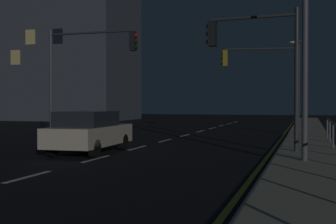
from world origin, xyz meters
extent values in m
plane|color=black|center=(0.00, 17.50, 0.00)|extent=(112.00, 112.00, 0.00)
cube|color=#9E937F|center=(6.80, 17.50, 0.07)|extent=(2.18, 77.00, 0.14)
cube|color=silver|center=(0.00, 9.00, 0.01)|extent=(0.14, 2.00, 0.01)
cube|color=silver|center=(0.00, 13.00, 0.01)|extent=(0.14, 2.00, 0.01)
cube|color=silver|center=(0.00, 17.00, 0.01)|extent=(0.14, 2.00, 0.01)
cube|color=silver|center=(0.00, 21.00, 0.01)|extent=(0.14, 2.00, 0.01)
cube|color=silver|center=(0.00, 25.00, 0.01)|extent=(0.14, 2.00, 0.01)
cube|color=silver|center=(0.00, 29.00, 0.01)|extent=(0.14, 2.00, 0.01)
cube|color=silver|center=(0.00, 33.00, 0.01)|extent=(0.14, 2.00, 0.01)
cube|color=silver|center=(0.00, 37.00, 0.01)|extent=(0.14, 2.00, 0.01)
cube|color=silver|center=(0.00, 41.00, 0.01)|extent=(0.14, 2.00, 0.01)
cube|color=silver|center=(0.00, 45.00, 0.01)|extent=(0.14, 2.00, 0.01)
cube|color=gold|center=(5.46, 22.50, 0.01)|extent=(0.14, 53.00, 0.01)
cube|color=beige|center=(-1.00, 14.59, 0.67)|extent=(1.97, 4.46, 0.70)
cube|color=#1E2328|center=(-0.99, 14.34, 1.29)|extent=(1.68, 2.52, 0.55)
cylinder|color=black|center=(-1.84, 15.97, 0.32)|extent=(0.24, 0.65, 0.64)
cylinder|color=black|center=(-0.25, 16.02, 0.32)|extent=(0.24, 0.65, 0.64)
cylinder|color=black|center=(-1.75, 13.15, 0.32)|extent=(0.24, 0.65, 0.64)
cylinder|color=black|center=(-0.15, 13.21, 0.32)|extent=(0.24, 0.65, 0.64)
cylinder|color=#2D3033|center=(6.40, 16.08, 2.72)|extent=(0.16, 0.16, 5.15)
cylinder|color=#2D3033|center=(4.84, 16.23, 5.04)|extent=(3.13, 0.41, 0.11)
cube|color=black|center=(3.28, 16.38, 4.52)|extent=(0.31, 0.37, 0.95)
sphere|color=red|center=(3.13, 16.40, 4.82)|extent=(0.20, 0.20, 0.20)
sphere|color=black|center=(3.13, 16.40, 4.52)|extent=(0.20, 0.20, 0.20)
sphere|color=black|center=(3.13, 16.40, 4.22)|extent=(0.20, 0.20, 0.20)
cylinder|color=#4C4C51|center=(-6.17, 20.62, 2.85)|extent=(0.16, 0.16, 5.70)
cylinder|color=#2D3033|center=(-3.84, 20.55, 5.45)|extent=(4.66, 0.25, 0.11)
cube|color=black|center=(-1.51, 20.47, 4.93)|extent=(0.29, 0.35, 0.95)
sphere|color=red|center=(-1.36, 20.47, 5.23)|extent=(0.20, 0.20, 0.20)
sphere|color=black|center=(-1.36, 20.47, 4.93)|extent=(0.20, 0.20, 0.20)
sphere|color=black|center=(-1.36, 20.47, 4.63)|extent=(0.20, 0.20, 0.20)
cylinder|color=#38383D|center=(6.26, 26.87, 2.72)|extent=(0.16, 0.16, 5.16)
cylinder|color=#2D3033|center=(4.17, 26.63, 5.05)|extent=(4.19, 0.59, 0.11)
cube|color=olive|center=(2.08, 26.39, 4.52)|extent=(0.32, 0.37, 0.95)
sphere|color=red|center=(1.93, 26.37, 4.82)|extent=(0.20, 0.20, 0.20)
sphere|color=black|center=(1.93, 26.37, 4.52)|extent=(0.20, 0.20, 0.20)
sphere|color=black|center=(1.93, 26.37, 4.22)|extent=(0.20, 0.20, 0.20)
cylinder|color=#2D3033|center=(6.57, 43.91, 3.92)|extent=(0.18, 0.18, 7.56)
cylinder|color=#38383D|center=(5.98, 43.75, 7.55)|extent=(1.21, 0.42, 0.10)
ellipsoid|color=#F9D172|center=(5.38, 43.59, 7.45)|extent=(0.56, 0.36, 0.24)
cylinder|color=#4C4C51|center=(6.71, 13.36, 3.76)|extent=(0.18, 0.18, 7.25)
cylinder|color=#59595E|center=(7.73, 17.86, 0.61)|extent=(0.09, 0.09, 0.95)
cylinder|color=#59595E|center=(7.73, 20.70, 0.61)|extent=(0.09, 0.09, 0.95)
cylinder|color=#59595E|center=(7.73, 23.54, 0.61)|extent=(0.09, 0.09, 0.95)
cube|color=#3D424C|center=(-22.29, 45.85, 11.97)|extent=(20.58, 10.13, 23.94)
cube|color=#EACC7A|center=(-22.13, 40.75, 6.56)|extent=(1.10, 0.06, 1.50)
cube|color=#EACC7A|center=(-20.36, 40.75, 8.58)|extent=(1.10, 0.06, 1.50)
cube|color=black|center=(-17.24, 40.75, 8.55)|extent=(1.10, 0.06, 1.50)
camera|label=1|loc=(6.80, -1.43, 1.88)|focal=50.50mm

